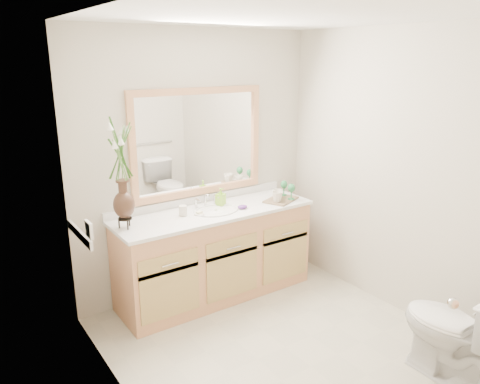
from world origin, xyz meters
TOP-DOWN VIEW (x-y plane):
  - floor at (0.00, 0.00)m, footprint 2.60×2.60m
  - ceiling at (0.00, 0.00)m, footprint 2.40×2.60m
  - wall_back at (0.00, 1.30)m, footprint 2.40×0.02m
  - wall_front at (0.00, -1.30)m, footprint 2.40×0.02m
  - wall_left at (-1.20, 0.00)m, footprint 0.02×2.60m
  - wall_right at (1.20, 0.00)m, footprint 0.02×2.60m
  - vanity at (0.00, 1.01)m, footprint 1.80×0.55m
  - counter at (0.00, 1.01)m, footprint 1.84×0.57m
  - sink at (0.00, 1.00)m, footprint 0.38×0.34m
  - mirror at (0.00, 1.28)m, footprint 1.32×0.04m
  - switch_plate at (-1.19, 0.76)m, footprint 0.02×0.12m
  - door at (-0.30, -1.29)m, footprint 0.80×0.03m
  - toilet at (0.70, -0.92)m, footprint 0.42×0.75m
  - flower_vase at (-0.82, 1.04)m, footprint 0.20×0.20m
  - tumbler at (-0.30, 1.05)m, footprint 0.07×0.07m
  - soap_dish at (-0.17, 0.99)m, footprint 0.09×0.09m
  - soap_bottle at (0.13, 1.12)m, footprint 0.09×0.09m
  - purple_dish at (0.23, 0.92)m, footprint 0.11×0.09m
  - tray at (0.68, 0.91)m, footprint 0.39×0.34m
  - mug_left at (0.59, 0.86)m, footprint 0.13×0.12m
  - mug_right at (0.67, 0.95)m, footprint 0.11×0.11m
  - goblet_front at (0.75, 0.85)m, footprint 0.07×0.07m
  - goblet_back at (0.78, 0.99)m, footprint 0.07×0.07m

SIDE VIEW (x-z plane):
  - floor at x=0.00m, z-range 0.00..0.00m
  - toilet at x=0.70m, z-range 0.00..0.74m
  - vanity at x=0.00m, z-range 0.00..0.80m
  - sink at x=0.00m, z-range 0.66..0.89m
  - counter at x=0.00m, z-range 0.80..0.83m
  - tray at x=0.68m, z-range 0.83..0.85m
  - soap_dish at x=-0.17m, z-range 0.83..0.85m
  - purple_dish at x=0.23m, z-range 0.83..0.86m
  - tumbler at x=-0.30m, z-range 0.83..0.92m
  - mug_right at x=0.67m, z-range 0.85..0.94m
  - mug_left at x=0.59m, z-range 0.85..0.95m
  - soap_bottle at x=0.13m, z-range 0.83..0.98m
  - goblet_back at x=0.78m, z-range 0.87..1.02m
  - goblet_front at x=0.75m, z-range 0.87..1.03m
  - switch_plate at x=-1.19m, z-range 0.92..1.04m
  - door at x=-0.30m, z-range 0.00..2.00m
  - wall_back at x=0.00m, z-range 0.00..2.40m
  - wall_front at x=0.00m, z-range 0.00..2.40m
  - wall_left at x=-1.20m, z-range 0.00..2.40m
  - wall_right at x=1.20m, z-range 0.00..2.40m
  - flower_vase at x=-0.82m, z-range 0.98..1.80m
  - mirror at x=0.00m, z-range 0.92..1.89m
  - ceiling at x=0.00m, z-range 2.39..2.41m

